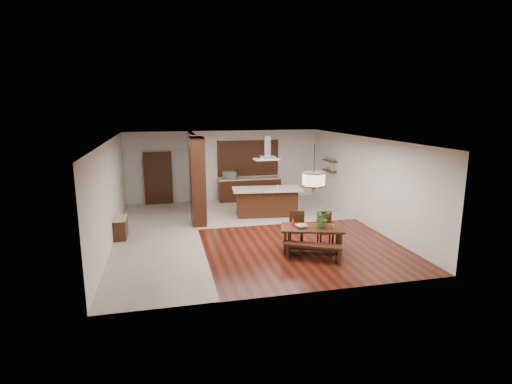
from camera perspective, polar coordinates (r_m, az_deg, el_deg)
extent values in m
plane|color=#361109|center=(12.71, -1.32, -5.59)|extent=(9.00, 9.00, 0.00)
cube|color=white|center=(12.15, -1.39, 7.57)|extent=(8.00, 9.00, 0.04)
cube|color=silver|center=(16.71, -4.55, 3.75)|extent=(8.00, 0.04, 2.90)
cube|color=silver|center=(8.12, 5.24, -5.15)|extent=(8.00, 0.04, 2.90)
cube|color=silver|center=(12.19, -20.09, -0.04)|extent=(0.04, 9.00, 2.90)
cube|color=silver|center=(13.72, 15.22, 1.55)|extent=(0.04, 9.00, 2.90)
cube|color=beige|center=(12.46, -13.87, -6.28)|extent=(2.50, 9.00, 0.01)
cube|color=beige|center=(15.32, 1.32, -2.49)|extent=(5.50, 4.00, 0.01)
cube|color=#402010|center=(12.15, -1.39, 7.50)|extent=(8.00, 9.00, 0.02)
cube|color=black|center=(13.31, -8.34, 1.54)|extent=(0.45, 1.00, 2.90)
cube|color=silver|center=(15.38, -9.03, 2.92)|extent=(0.18, 2.40, 2.90)
cube|color=black|center=(12.63, -18.76, -4.86)|extent=(0.37, 0.88, 0.63)
cube|color=black|center=(16.49, -13.79, 1.92)|extent=(1.10, 0.20, 2.10)
cube|color=black|center=(16.77, -0.96, 0.35)|extent=(2.60, 0.60, 0.90)
cube|color=beige|center=(16.68, -0.97, 1.94)|extent=(2.60, 0.62, 0.05)
cube|color=#A97732|center=(16.81, -1.17, 4.86)|extent=(2.60, 0.08, 1.50)
cube|color=black|center=(15.98, 10.40, 3.03)|extent=(0.26, 0.90, 0.04)
cube|color=black|center=(15.92, 10.45, 4.45)|extent=(0.26, 0.90, 0.04)
cube|color=black|center=(10.85, 8.02, -5.13)|extent=(1.83, 1.28, 0.06)
cube|color=black|center=(10.93, 4.17, -6.83)|extent=(0.27, 0.66, 0.64)
cube|color=black|center=(11.03, 11.72, -6.87)|extent=(0.27, 0.66, 0.64)
imported|color=#377226|center=(10.82, 9.42, -3.66)|extent=(0.55, 0.50, 0.51)
imported|color=beige|center=(10.75, 6.54, -4.89)|extent=(0.34, 0.34, 0.07)
cone|color=red|center=(10.86, 5.30, -4.23)|extent=(0.18, 0.18, 0.24)
cylinder|color=gold|center=(10.78, 10.86, -4.89)|extent=(0.08, 0.08, 0.11)
cube|color=black|center=(14.36, 1.52, -1.53)|extent=(2.21, 1.04, 0.96)
cube|color=beige|center=(14.20, 1.59, 0.41)|extent=(2.56, 1.34, 0.05)
imported|color=silver|center=(14.28, 3.14, 0.76)|extent=(0.15, 0.15, 0.09)
imported|color=silver|center=(16.54, -3.69, 2.46)|extent=(0.67, 0.58, 0.31)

